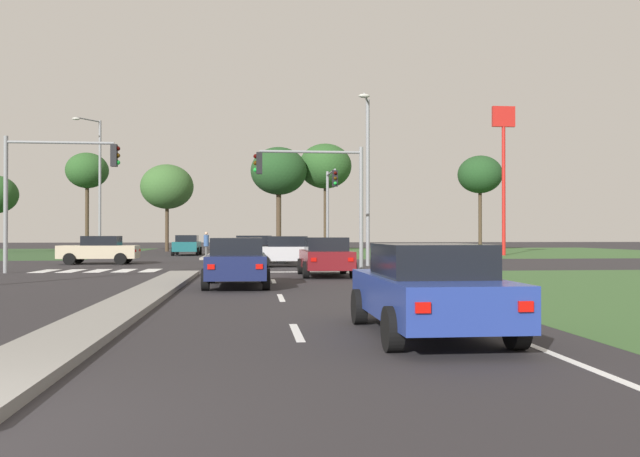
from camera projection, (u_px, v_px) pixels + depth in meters
name	position (u px, v px, depth m)	size (l,w,h in m)	color
ground_plane	(200.00, 265.00, 35.09)	(200.00, 200.00, 0.00)	#282628
grass_verge_far_right	(494.00, 252.00, 62.08)	(35.00, 35.00, 0.01)	#385B2D
median_island_near	(139.00, 298.00, 16.19)	(1.20, 22.00, 0.14)	gray
median_island_far	(222.00, 252.00, 59.96)	(1.20, 36.00, 0.14)	gray
lane_dash_near	(297.00, 332.00, 10.96)	(0.14, 2.00, 0.01)	silver
lane_dash_second	(281.00, 298.00, 16.93)	(0.14, 2.00, 0.01)	silver
lane_dash_third	(273.00, 281.00, 22.90)	(0.14, 2.00, 0.01)	silver
edge_line_right	(403.00, 294.00, 17.89)	(0.14, 24.00, 0.01)	silver
stop_bar_near	(276.00, 272.00, 28.52)	(6.40, 0.50, 0.01)	silver
crosswalk_bar_near	(45.00, 271.00, 29.26)	(0.70, 2.80, 0.01)	silver
crosswalk_bar_second	(72.00, 271.00, 29.38)	(0.70, 2.80, 0.01)	silver
crosswalk_bar_third	(98.00, 271.00, 29.50)	(0.70, 2.80, 0.01)	silver
crosswalk_bar_fourth	(125.00, 271.00, 29.62)	(0.70, 2.80, 0.01)	silver
crosswalk_bar_fifth	(151.00, 270.00, 29.73)	(0.70, 2.80, 0.01)	silver
car_silver_near	(289.00, 251.00, 33.24)	(4.30, 1.96, 1.54)	#B7B7BC
car_maroon_second	(326.00, 256.00, 25.81)	(1.99, 4.38, 1.52)	maroon
car_blue_third	(429.00, 289.00, 10.63)	(2.01, 4.51, 1.48)	navy
car_black_fourth	(256.00, 249.00, 37.21)	(4.28, 2.03, 1.57)	black
car_beige_fifth	(100.00, 250.00, 36.25)	(4.20, 2.05, 1.55)	#BCAD8E
car_navy_sixth	(237.00, 262.00, 20.62)	(1.98, 4.55, 1.53)	#161E47
car_teal_seventh	(187.00, 245.00, 51.79)	(2.08, 4.39, 1.58)	#19565B
traffic_signal_near_left	(48.00, 179.00, 27.96)	(4.80, 0.32, 5.80)	gray
traffic_signal_far_right	(330.00, 198.00, 41.00)	(0.32, 4.19, 5.70)	gray
traffic_signal_near_right	(322.00, 185.00, 29.16)	(4.88, 0.32, 5.54)	gray
street_lamp_second	(367.00, 172.00, 33.97)	(0.88, 2.08, 8.64)	gray
street_lamp_third	(98.00, 180.00, 49.68)	(1.68, 2.07, 10.28)	gray
pedestrian_at_median	(206.00, 242.00, 43.48)	(0.34, 0.34, 1.67)	#4C4C4C
fastfood_pole_sign	(503.00, 147.00, 51.38)	(1.80, 0.40, 11.64)	red
treeline_second	(87.00, 171.00, 63.78)	(4.05, 4.05, 9.56)	#423323
treeline_third	(167.00, 187.00, 62.97)	(5.01, 5.01, 8.34)	#423323
treeline_fourth	(279.00, 171.00, 62.67)	(5.34, 5.34, 9.95)	#423323
treeline_fifth	(325.00, 166.00, 65.00)	(5.21, 5.21, 10.60)	#423323
treeline_sixth	(480.00, 175.00, 66.20)	(4.46, 4.46, 9.57)	#423323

